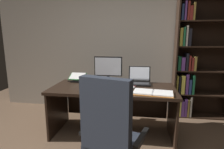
{
  "coord_description": "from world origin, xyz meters",
  "views": [
    {
      "loc": [
        0.29,
        -1.39,
        1.46
      ],
      "look_at": [
        -0.1,
        1.19,
        0.93
      ],
      "focal_mm": 30.44,
      "sensor_mm": 36.0,
      "label": 1
    }
  ],
  "objects_px": {
    "monitor": "(108,70)",
    "reading_stand_with_book": "(77,77)",
    "bookshelf": "(196,62)",
    "open_binder": "(153,93)",
    "keyboard": "(103,89)",
    "computer_mouse": "(82,88)",
    "desk": "(113,98)",
    "office_chair": "(111,140)",
    "pen": "(131,86)",
    "laptop": "(139,80)",
    "notepad": "(130,87)"
  },
  "relations": [
    {
      "from": "keyboard",
      "to": "notepad",
      "type": "bearing_deg",
      "value": 32.59
    },
    {
      "from": "office_chair",
      "to": "notepad",
      "type": "xyz_separation_m",
      "value": [
        0.12,
        1.03,
        0.26
      ]
    },
    {
      "from": "office_chair",
      "to": "computer_mouse",
      "type": "distance_m",
      "value": 1.0
    },
    {
      "from": "monitor",
      "to": "reading_stand_with_book",
      "type": "height_order",
      "value": "monitor"
    },
    {
      "from": "computer_mouse",
      "to": "reading_stand_with_book",
      "type": "xyz_separation_m",
      "value": [
        -0.23,
        0.49,
        0.04
      ]
    },
    {
      "from": "laptop",
      "to": "computer_mouse",
      "type": "relative_size",
      "value": 3.28
    },
    {
      "from": "bookshelf",
      "to": "pen",
      "type": "distance_m",
      "value": 1.39
    },
    {
      "from": "bookshelf",
      "to": "office_chair",
      "type": "relative_size",
      "value": 1.93
    },
    {
      "from": "desk",
      "to": "computer_mouse",
      "type": "height_order",
      "value": "computer_mouse"
    },
    {
      "from": "desk",
      "to": "office_chair",
      "type": "distance_m",
      "value": 1.06
    },
    {
      "from": "computer_mouse",
      "to": "notepad",
      "type": "distance_m",
      "value": 0.69
    },
    {
      "from": "keyboard",
      "to": "computer_mouse",
      "type": "relative_size",
      "value": 4.04
    },
    {
      "from": "keyboard",
      "to": "pen",
      "type": "height_order",
      "value": "keyboard"
    },
    {
      "from": "keyboard",
      "to": "computer_mouse",
      "type": "height_order",
      "value": "computer_mouse"
    },
    {
      "from": "pen",
      "to": "laptop",
      "type": "bearing_deg",
      "value": 62.42
    },
    {
      "from": "desk",
      "to": "computer_mouse",
      "type": "distance_m",
      "value": 0.53
    },
    {
      "from": "laptop",
      "to": "pen",
      "type": "bearing_deg",
      "value": -117.58
    },
    {
      "from": "office_chair",
      "to": "pen",
      "type": "height_order",
      "value": "office_chair"
    },
    {
      "from": "monitor",
      "to": "laptop",
      "type": "relative_size",
      "value": 1.3
    },
    {
      "from": "desk",
      "to": "reading_stand_with_book",
      "type": "bearing_deg",
      "value": 159.15
    },
    {
      "from": "desk",
      "to": "notepad",
      "type": "relative_size",
      "value": 8.52
    },
    {
      "from": "laptop",
      "to": "reading_stand_with_book",
      "type": "xyz_separation_m",
      "value": [
        -1.02,
        0.05,
        0.0
      ]
    },
    {
      "from": "bookshelf",
      "to": "keyboard",
      "type": "bearing_deg",
      "value": -144.58
    },
    {
      "from": "desk",
      "to": "keyboard",
      "type": "bearing_deg",
      "value": -114.57
    },
    {
      "from": "monitor",
      "to": "computer_mouse",
      "type": "distance_m",
      "value": 0.56
    },
    {
      "from": "open_binder",
      "to": "bookshelf",
      "type": "bearing_deg",
      "value": 61.07
    },
    {
      "from": "keyboard",
      "to": "reading_stand_with_book",
      "type": "relative_size",
      "value": 1.61
    },
    {
      "from": "monitor",
      "to": "reading_stand_with_book",
      "type": "relative_size",
      "value": 1.69
    },
    {
      "from": "reading_stand_with_book",
      "to": "open_binder",
      "type": "bearing_deg",
      "value": -24.33
    },
    {
      "from": "reading_stand_with_book",
      "to": "open_binder",
      "type": "height_order",
      "value": "reading_stand_with_book"
    },
    {
      "from": "laptop",
      "to": "open_binder",
      "type": "height_order",
      "value": "laptop"
    },
    {
      "from": "bookshelf",
      "to": "open_binder",
      "type": "xyz_separation_m",
      "value": [
        -0.8,
        -1.1,
        -0.26
      ]
    },
    {
      "from": "laptop",
      "to": "pen",
      "type": "relative_size",
      "value": 2.44
    },
    {
      "from": "open_binder",
      "to": "notepad",
      "type": "xyz_separation_m",
      "value": [
        -0.32,
        0.28,
        -0.01
      ]
    },
    {
      "from": "keyboard",
      "to": "open_binder",
      "type": "height_order",
      "value": "same"
    },
    {
      "from": "office_chair",
      "to": "keyboard",
      "type": "height_order",
      "value": "office_chair"
    },
    {
      "from": "office_chair",
      "to": "desk",
      "type": "bearing_deg",
      "value": 113.28
    },
    {
      "from": "bookshelf",
      "to": "reading_stand_with_book",
      "type": "xyz_separation_m",
      "value": [
        -2.0,
        -0.55,
        -0.21
      ]
    },
    {
      "from": "laptop",
      "to": "open_binder",
      "type": "relative_size",
      "value": 0.63
    },
    {
      "from": "laptop",
      "to": "bookshelf",
      "type": "bearing_deg",
      "value": 31.37
    },
    {
      "from": "notepad",
      "to": "pen",
      "type": "relative_size",
      "value": 1.5
    },
    {
      "from": "monitor",
      "to": "bookshelf",
      "type": "bearing_deg",
      "value": 22.38
    },
    {
      "from": "bookshelf",
      "to": "laptop",
      "type": "xyz_separation_m",
      "value": [
        -0.98,
        -0.6,
        -0.22
      ]
    },
    {
      "from": "laptop",
      "to": "notepad",
      "type": "distance_m",
      "value": 0.26
    },
    {
      "from": "monitor",
      "to": "computer_mouse",
      "type": "relative_size",
      "value": 4.25
    },
    {
      "from": "desk",
      "to": "bookshelf",
      "type": "distance_m",
      "value": 1.64
    },
    {
      "from": "keyboard",
      "to": "office_chair",
      "type": "bearing_deg",
      "value": -73.63
    },
    {
      "from": "desk",
      "to": "monitor",
      "type": "distance_m",
      "value": 0.45
    },
    {
      "from": "pen",
      "to": "office_chair",
      "type": "bearing_deg",
      "value": -97.79
    },
    {
      "from": "bookshelf",
      "to": "reading_stand_with_book",
      "type": "distance_m",
      "value": 2.09
    }
  ]
}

